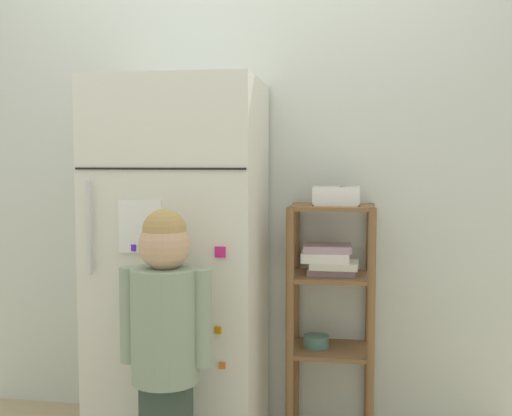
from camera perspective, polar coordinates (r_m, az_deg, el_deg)
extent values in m
cube|color=silver|center=(2.99, -1.71, 0.45)|extent=(2.63, 0.03, 2.12)
cube|color=silver|center=(2.76, -7.06, -5.14)|extent=(0.72, 0.58, 1.62)
cube|color=black|center=(2.45, -9.05, 3.64)|extent=(0.70, 0.01, 0.01)
cylinder|color=silver|center=(2.54, -15.28, -1.82)|extent=(0.02, 0.02, 0.38)
cube|color=white|center=(2.48, -10.77, -1.70)|extent=(0.18, 0.01, 0.21)
cube|color=#C77C0D|center=(2.47, -3.58, -11.30)|extent=(0.03, 0.02, 0.03)
cube|color=#6227E0|center=(2.53, -7.15, -12.55)|extent=(0.04, 0.01, 0.04)
cube|color=#D52077|center=(2.40, -3.36, -4.12)|extent=(0.04, 0.01, 0.04)
cube|color=#551BD0|center=(2.50, -11.41, -3.65)|extent=(0.03, 0.02, 0.03)
cube|color=#AF0DD7|center=(2.44, -7.02, -4.19)|extent=(0.03, 0.01, 0.03)
cube|color=orange|center=(2.51, -3.16, -14.46)|extent=(0.03, 0.01, 0.03)
cylinder|color=gray|center=(2.33, -8.44, -10.71)|extent=(0.26, 0.26, 0.43)
sphere|color=gray|center=(2.36, -7.94, -5.49)|extent=(0.11, 0.11, 0.11)
sphere|color=tan|center=(2.27, -8.53, -3.42)|extent=(0.19, 0.19, 0.19)
sphere|color=tan|center=(2.27, -8.54, -2.11)|extent=(0.16, 0.16, 0.16)
cylinder|color=gray|center=(2.37, -11.73, -9.72)|extent=(0.07, 0.07, 0.36)
cylinder|color=gray|center=(2.29, -5.05, -10.16)|extent=(0.07, 0.07, 0.36)
cylinder|color=brown|center=(2.72, 3.16, -11.20)|extent=(0.04, 0.04, 1.07)
cylinder|color=brown|center=(2.71, 10.65, -11.34)|extent=(0.04, 0.04, 1.07)
cylinder|color=brown|center=(2.99, 3.72, -9.76)|extent=(0.04, 0.04, 1.07)
cylinder|color=brown|center=(2.98, 10.50, -9.87)|extent=(0.04, 0.04, 1.07)
cube|color=brown|center=(2.76, 7.11, 0.08)|extent=(0.37, 0.30, 0.02)
cube|color=brown|center=(2.80, 7.05, -6.37)|extent=(0.37, 0.30, 0.02)
cube|color=brown|center=(2.88, 6.98, -13.00)|extent=(0.37, 0.30, 0.02)
cube|color=#B293A3|center=(2.81, 7.10, -5.80)|extent=(0.22, 0.18, 0.03)
cube|color=silver|center=(2.78, 7.31, -5.27)|extent=(0.22, 0.18, 0.03)
cube|color=white|center=(2.78, 6.47, -4.50)|extent=(0.22, 0.18, 0.04)
cube|color=#B293A3|center=(2.77, 6.66, -3.74)|extent=(0.22, 0.18, 0.03)
cylinder|color=#4C7266|center=(2.87, 5.62, -12.28)|extent=(0.12, 0.12, 0.05)
cube|color=white|center=(2.76, 7.49, 0.33)|extent=(0.20, 0.15, 0.01)
cube|color=white|center=(2.68, 7.46, 1.05)|extent=(0.20, 0.01, 0.08)
cube|color=white|center=(2.83, 7.54, 1.22)|extent=(0.20, 0.01, 0.08)
cube|color=white|center=(2.76, 5.44, 1.16)|extent=(0.01, 0.15, 0.08)
cube|color=white|center=(2.76, 9.57, 1.11)|extent=(0.01, 0.15, 0.08)
sphere|color=#AE4423|center=(2.76, 8.04, 1.21)|extent=(0.08, 0.08, 0.08)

